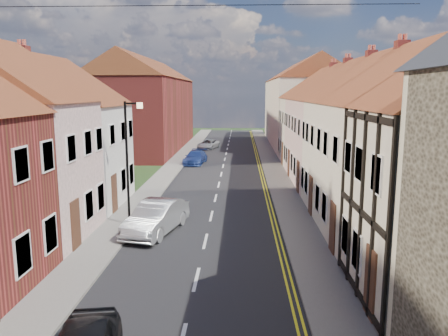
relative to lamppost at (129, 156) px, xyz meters
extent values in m
cube|color=black|center=(3.81, 10.00, -3.53)|extent=(7.00, 90.00, 0.02)
cube|color=gray|center=(-0.59, 10.00, -3.48)|extent=(1.80, 90.00, 0.12)
cube|color=gray|center=(8.21, 10.00, -3.48)|extent=(1.80, 90.00, 0.12)
cube|color=beige|center=(13.11, -1.90, -0.54)|extent=(8.00, 5.80, 6.00)
cube|color=beige|center=(13.11, 3.50, -0.54)|extent=(8.00, 5.00, 6.00)
cube|color=maroon|center=(13.11, 1.60, 4.66)|extent=(0.60, 0.60, 1.60)
cube|color=#F8CAC4|center=(13.11, 8.90, -0.54)|extent=(8.00, 5.80, 6.00)
cube|color=maroon|center=(13.11, 6.60, 4.66)|extent=(0.60, 0.60, 1.60)
cube|color=#F8CAC4|center=(13.11, 14.30, -0.54)|extent=(8.00, 5.00, 6.00)
cube|color=maroon|center=(13.11, 12.40, 4.66)|extent=(0.60, 0.60, 1.60)
cube|color=beige|center=(13.11, 19.70, -0.54)|extent=(8.00, 5.80, 6.00)
cube|color=maroon|center=(13.11, 17.40, 4.66)|extent=(0.60, 0.60, 1.60)
cube|color=white|center=(-5.49, 3.85, -0.64)|extent=(8.00, 6.10, 5.80)
cube|color=maroon|center=(-5.49, 1.40, 4.46)|extent=(0.60, 0.60, 1.60)
cube|color=beige|center=(13.11, 35.00, 0.46)|extent=(8.00, 24.00, 8.00)
cube|color=maroon|center=(-5.49, 30.00, 0.46)|extent=(8.00, 24.00, 8.00)
cylinder|color=black|center=(-0.09, 0.00, -0.42)|extent=(0.12, 0.12, 6.00)
cube|color=black|center=(0.26, 0.00, 2.48)|extent=(0.70, 0.08, 0.08)
cube|color=#FFD899|center=(0.61, 0.00, 2.38)|extent=(0.25, 0.15, 0.28)
imported|color=#929398|center=(1.43, -0.86, -2.78)|extent=(2.66, 4.83, 1.51)
imported|color=navy|center=(1.20, 19.15, -2.93)|extent=(2.15, 4.34, 1.21)
imported|color=#A7AAAF|center=(1.58, 30.00, -2.99)|extent=(2.72, 4.24, 1.09)
camera|label=1|loc=(5.34, -20.46, 3.00)|focal=35.00mm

